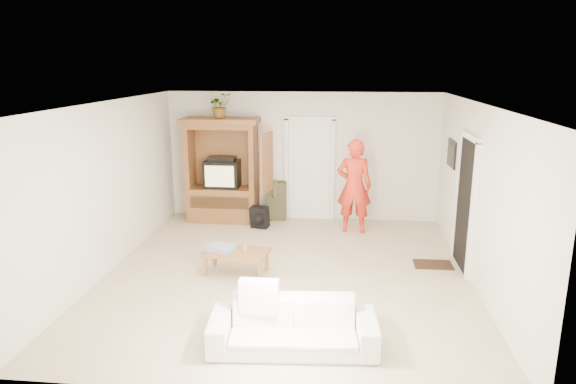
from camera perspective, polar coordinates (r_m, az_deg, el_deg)
name	(u,v)px	position (r m, az deg, el deg)	size (l,w,h in m)	color
floor	(287,274)	(7.99, -0.13, -9.09)	(6.00, 6.00, 0.00)	tan
ceiling	(287,103)	(7.36, -0.15, 9.85)	(6.00, 6.00, 0.00)	white
wall_back	(302,156)	(10.50, 1.61, 3.97)	(5.50, 5.50, 0.00)	silver
wall_front	(252,272)	(4.75, -4.06, -8.83)	(5.50, 5.50, 0.00)	silver
wall_left	(108,188)	(8.32, -19.33, 0.47)	(6.00, 6.00, 0.00)	silver
wall_right	(479,197)	(7.78, 20.42, -0.52)	(6.00, 6.00, 0.00)	silver
armoire	(224,177)	(10.48, -7.17, 1.67)	(1.82, 1.14, 2.10)	brown
door_back	(310,170)	(10.51, 2.41, 2.42)	(0.85, 0.05, 2.04)	white
doorway_right	(466,205)	(8.41, 19.12, -1.34)	(0.05, 0.90, 2.04)	black
framed_picture	(452,153)	(9.53, 17.73, 4.10)	(0.03, 0.60, 0.48)	black
doormat	(433,264)	(8.64, 15.81, -7.75)	(0.60, 0.40, 0.02)	#382316
plant	(220,106)	(10.25, -7.59, 9.50)	(0.44, 0.38, 0.49)	#4C7238
man	(354,186)	(9.75, 7.36, 0.66)	(0.66, 0.43, 1.80)	red
sofa	(293,326)	(5.97, 0.56, -14.64)	(1.88, 0.73, 0.55)	silver
coffee_table	(236,254)	(7.94, -5.79, -6.84)	(1.04, 0.64, 0.37)	brown
towel	(220,248)	(7.96, -7.58, -6.16)	(0.38, 0.28, 0.08)	#D54787
candle	(245,247)	(7.92, -4.79, -6.11)	(0.08, 0.08, 0.10)	tan
backpack_black	(260,218)	(10.07, -3.17, -2.87)	(0.34, 0.20, 0.42)	black
backpack_olive	(276,201)	(10.59, -1.32, -0.96)	(0.42, 0.31, 0.79)	#47442B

